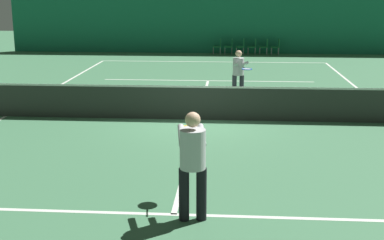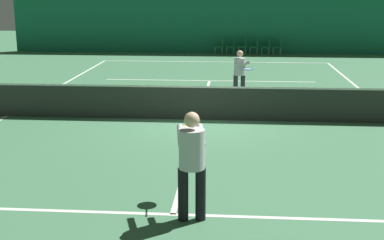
% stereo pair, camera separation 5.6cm
% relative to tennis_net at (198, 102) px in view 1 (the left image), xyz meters
% --- Properties ---
extents(ground_plane, '(60.00, 60.00, 0.00)m').
position_rel_tennis_net_xyz_m(ground_plane, '(0.00, 0.00, -0.51)').
color(ground_plane, '#3D704C').
extents(backdrop_curtain, '(23.00, 0.12, 3.79)m').
position_rel_tennis_net_xyz_m(backdrop_curtain, '(0.00, 15.58, 1.39)').
color(backdrop_curtain, '#196B4C').
rests_on(backdrop_curtain, ground).
extents(court_line_baseline_far, '(11.00, 0.10, 0.00)m').
position_rel_tennis_net_xyz_m(court_line_baseline_far, '(0.00, 11.90, -0.51)').
color(court_line_baseline_far, silver).
rests_on(court_line_baseline_far, ground).
extents(court_line_service_far, '(8.25, 0.10, 0.00)m').
position_rel_tennis_net_xyz_m(court_line_service_far, '(0.00, 6.40, -0.51)').
color(court_line_service_far, silver).
rests_on(court_line_service_far, ground).
extents(court_line_service_near, '(8.25, 0.10, 0.00)m').
position_rel_tennis_net_xyz_m(court_line_service_near, '(0.00, -6.40, -0.51)').
color(court_line_service_near, silver).
rests_on(court_line_service_near, ground).
extents(court_line_sideline_left, '(0.10, 23.80, 0.00)m').
position_rel_tennis_net_xyz_m(court_line_sideline_left, '(-5.50, 0.00, -0.51)').
color(court_line_sideline_left, silver).
rests_on(court_line_sideline_left, ground).
extents(court_line_centre, '(0.10, 12.80, 0.00)m').
position_rel_tennis_net_xyz_m(court_line_centre, '(0.00, 0.00, -0.51)').
color(court_line_centre, silver).
rests_on(court_line_centre, ground).
extents(tennis_net, '(12.00, 0.10, 1.07)m').
position_rel_tennis_net_xyz_m(tennis_net, '(0.00, 0.00, 0.00)').
color(tennis_net, '#2D332D').
rests_on(tennis_net, ground).
extents(player_near, '(0.55, 1.42, 1.75)m').
position_rel_tennis_net_xyz_m(player_near, '(0.32, -6.53, 0.51)').
color(player_near, black).
rests_on(player_near, ground).
extents(player_far, '(0.67, 1.36, 1.59)m').
position_rel_tennis_net_xyz_m(player_far, '(1.14, 2.98, 0.42)').
color(player_far, '#2D2D38').
rests_on(player_far, ground).
extents(courtside_chair_0, '(0.44, 0.44, 0.84)m').
position_rel_tennis_net_xyz_m(courtside_chair_0, '(0.18, 15.03, -0.03)').
color(courtside_chair_0, '#99999E').
rests_on(courtside_chair_0, ground).
extents(courtside_chair_1, '(0.44, 0.44, 0.84)m').
position_rel_tennis_net_xyz_m(courtside_chair_1, '(0.82, 15.03, -0.03)').
color(courtside_chair_1, '#99999E').
rests_on(courtside_chair_1, ground).
extents(courtside_chair_2, '(0.44, 0.44, 0.84)m').
position_rel_tennis_net_xyz_m(courtside_chair_2, '(1.45, 15.03, -0.03)').
color(courtside_chair_2, '#99999E').
rests_on(courtside_chair_2, ground).
extents(courtside_chair_3, '(0.44, 0.44, 0.84)m').
position_rel_tennis_net_xyz_m(courtside_chair_3, '(2.08, 15.03, -0.03)').
color(courtside_chair_3, '#99999E').
rests_on(courtside_chair_3, ground).
extents(courtside_chair_4, '(0.44, 0.44, 0.84)m').
position_rel_tennis_net_xyz_m(courtside_chair_4, '(2.72, 15.03, -0.03)').
color(courtside_chair_4, '#99999E').
rests_on(courtside_chair_4, ground).
extents(courtside_chair_5, '(0.44, 0.44, 0.84)m').
position_rel_tennis_net_xyz_m(courtside_chair_5, '(3.35, 15.03, -0.03)').
color(courtside_chair_5, '#99999E').
rests_on(courtside_chair_5, ground).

